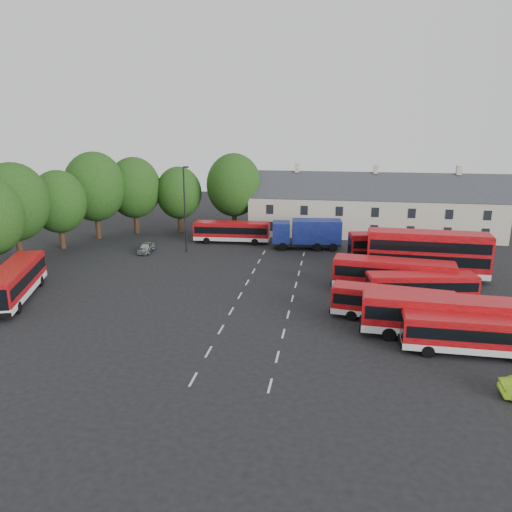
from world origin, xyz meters
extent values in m
plane|color=black|center=(0.00, 0.00, 0.00)|extent=(140.00, 140.00, 0.00)
cube|color=beige|center=(0.00, -14.00, 0.01)|extent=(0.15, 1.80, 0.01)
cube|color=beige|center=(0.00, -10.00, 0.01)|extent=(0.15, 1.80, 0.01)
cube|color=beige|center=(0.00, -6.00, 0.01)|extent=(0.15, 1.80, 0.01)
cube|color=beige|center=(0.00, -2.00, 0.01)|extent=(0.15, 1.80, 0.01)
cube|color=beige|center=(0.00, 2.00, 0.01)|extent=(0.15, 1.80, 0.01)
cube|color=beige|center=(0.00, 6.00, 0.01)|extent=(0.15, 1.80, 0.01)
cube|color=beige|center=(0.00, 10.00, 0.01)|extent=(0.15, 1.80, 0.01)
cube|color=beige|center=(0.00, 14.00, 0.01)|extent=(0.15, 1.80, 0.01)
cube|color=beige|center=(0.00, 18.00, 0.01)|extent=(0.15, 1.80, 0.01)
cube|color=beige|center=(5.00, -14.00, 0.01)|extent=(0.15, 1.80, 0.01)
cube|color=beige|center=(5.00, -10.00, 0.01)|extent=(0.15, 1.80, 0.01)
cube|color=beige|center=(5.00, -6.00, 0.01)|extent=(0.15, 1.80, 0.01)
cube|color=beige|center=(5.00, -2.00, 0.01)|extent=(0.15, 1.80, 0.01)
cube|color=beige|center=(5.00, 2.00, 0.01)|extent=(0.15, 1.80, 0.01)
cube|color=beige|center=(5.00, 6.00, 0.01)|extent=(0.15, 1.80, 0.01)
cube|color=beige|center=(5.00, 10.00, 0.01)|extent=(0.15, 1.80, 0.01)
cube|color=beige|center=(5.00, 14.00, 0.01)|extent=(0.15, 1.80, 0.01)
cube|color=beige|center=(5.00, 18.00, 0.01)|extent=(0.15, 1.80, 0.01)
cylinder|color=black|center=(-28.00, 10.00, 2.10)|extent=(0.70, 0.70, 4.20)
ellipsoid|color=black|center=(-28.00, 10.00, 6.97)|extent=(7.92, 7.92, 9.11)
cylinder|color=black|center=(-26.00, 16.00, 1.84)|extent=(0.70, 0.70, 3.67)
ellipsoid|color=black|center=(-26.00, 16.00, 6.10)|extent=(6.93, 6.93, 7.97)
cylinder|color=black|center=(-24.00, 22.00, 2.19)|extent=(0.70, 0.70, 4.38)
ellipsoid|color=black|center=(-24.00, 22.00, 7.26)|extent=(8.25, 8.25, 9.49)
cylinder|color=black|center=(-20.00, 26.00, 2.01)|extent=(0.70, 0.70, 4.02)
ellipsoid|color=black|center=(-20.00, 26.00, 6.68)|extent=(7.59, 7.59, 8.73)
cylinder|color=black|center=(-14.00, 28.00, 1.75)|extent=(0.70, 0.70, 3.50)
ellipsoid|color=black|center=(-14.00, 28.00, 5.81)|extent=(6.60, 6.60, 7.59)
cylinder|color=black|center=(-6.00, 29.00, 2.10)|extent=(0.70, 0.70, 4.20)
ellipsoid|color=black|center=(-6.00, 29.00, 6.97)|extent=(7.92, 7.92, 9.11)
cube|color=beige|center=(14.00, 30.00, 2.75)|extent=(35.00, 7.00, 5.50)
cube|color=#2D3035|center=(14.00, 30.00, 5.50)|extent=(35.70, 7.13, 7.13)
cube|color=beige|center=(3.00, 30.00, 9.46)|extent=(0.60, 0.90, 1.20)
cube|color=beige|center=(14.00, 30.00, 9.46)|extent=(0.60, 0.90, 1.20)
cube|color=beige|center=(25.00, 30.00, 9.46)|extent=(0.60, 0.90, 1.20)
cube|color=silver|center=(18.63, -7.44, 0.69)|extent=(9.90, 2.45, 0.49)
cube|color=#A1090F|center=(18.63, -7.44, 1.81)|extent=(9.90, 2.45, 1.75)
cube|color=black|center=(18.63, -7.44, 1.86)|extent=(9.51, 2.49, 0.85)
cube|color=#A1090F|center=(18.63, -7.44, 2.73)|extent=(9.70, 2.35, 0.11)
cylinder|color=black|center=(15.46, -8.38, 0.45)|extent=(0.90, 0.27, 0.90)
cube|color=silver|center=(16.84, -5.06, 0.83)|extent=(11.89, 3.35, 0.59)
cube|color=#A1090F|center=(16.84, -5.06, 2.16)|extent=(11.89, 3.35, 2.08)
cube|color=black|center=(16.84, -5.06, 2.22)|extent=(11.42, 3.38, 1.01)
cube|color=#A1090F|center=(16.84, -5.06, 3.26)|extent=(11.64, 3.23, 0.13)
cylinder|color=black|center=(13.02, -6.04, 0.53)|extent=(1.08, 0.36, 1.07)
cylinder|color=black|center=(20.66, -4.07, 0.53)|extent=(1.08, 0.36, 1.07)
cube|color=silver|center=(13.56, -2.00, 0.69)|extent=(10.02, 3.70, 0.49)
cube|color=#A1090F|center=(13.56, -2.00, 1.80)|extent=(10.02, 3.70, 1.74)
cube|color=black|center=(13.56, -2.00, 1.85)|extent=(9.64, 3.70, 0.85)
cube|color=#A1090F|center=(13.56, -2.00, 2.72)|extent=(9.81, 3.59, 0.11)
cylinder|color=black|center=(10.31, -2.51, 0.45)|extent=(0.92, 0.38, 0.89)
cylinder|color=black|center=(16.81, -1.48, 0.45)|extent=(0.92, 0.38, 0.89)
cube|color=silver|center=(16.60, 2.71, 0.69)|extent=(10.02, 3.81, 0.49)
cube|color=#A1090F|center=(16.60, 2.71, 1.80)|extent=(10.02, 3.81, 1.73)
cube|color=black|center=(16.60, 2.71, 1.85)|extent=(9.64, 3.80, 0.85)
cube|color=#A1090F|center=(16.60, 2.71, 2.71)|extent=(9.81, 3.69, 0.11)
cylinder|color=black|center=(13.67, 1.20, 0.44)|extent=(0.92, 0.39, 0.89)
cylinder|color=black|center=(19.52, 4.22, 0.44)|extent=(0.92, 0.39, 0.89)
cube|color=silver|center=(14.38, 5.38, 0.80)|extent=(11.57, 3.88, 0.57)
cube|color=#A1090F|center=(14.38, 5.38, 2.09)|extent=(11.57, 3.88, 2.01)
cube|color=black|center=(14.38, 5.38, 2.14)|extent=(11.13, 3.89, 0.98)
cube|color=#A1090F|center=(14.38, 5.38, 3.15)|extent=(11.34, 3.75, 0.12)
cylinder|color=black|center=(10.63, 4.65, 0.52)|extent=(1.06, 0.41, 1.03)
cylinder|color=black|center=(18.12, 6.12, 0.52)|extent=(1.06, 0.41, 1.03)
cube|color=silver|center=(18.25, 10.26, 0.86)|extent=(12.35, 3.33, 0.61)
cube|color=#A1090F|center=(18.25, 10.26, 3.03)|extent=(12.35, 3.33, 3.73)
cube|color=black|center=(18.25, 10.26, 2.31)|extent=(11.86, 3.37, 1.06)
cube|color=#A1090F|center=(18.25, 10.26, 4.95)|extent=(12.10, 3.21, 0.13)
cylinder|color=black|center=(14.28, 9.18, 0.56)|extent=(1.13, 0.36, 1.11)
cylinder|color=black|center=(22.22, 11.34, 0.56)|extent=(1.13, 0.36, 1.11)
cube|color=black|center=(18.25, 10.26, 3.75)|extent=(11.86, 3.37, 1.06)
cube|color=silver|center=(15.20, 13.58, 0.69)|extent=(10.06, 3.87, 0.49)
cube|color=#A1090F|center=(15.20, 13.58, 2.43)|extent=(10.06, 3.87, 2.99)
cube|color=black|center=(15.20, 13.58, 1.85)|extent=(9.68, 3.86, 0.85)
cube|color=#A1090F|center=(15.20, 13.58, 3.97)|extent=(9.85, 3.75, 0.11)
cylinder|color=black|center=(12.28, 12.05, 0.45)|extent=(0.92, 0.40, 0.89)
cylinder|color=black|center=(18.13, 15.11, 0.45)|extent=(0.92, 0.40, 0.89)
cube|color=black|center=(15.20, 13.58, 3.01)|extent=(9.68, 3.86, 0.85)
cube|color=silver|center=(-20.26, -2.23, 0.81)|extent=(5.94, 11.69, 0.57)
cube|color=#A1090F|center=(-20.26, -2.23, 2.11)|extent=(5.94, 11.69, 2.03)
cube|color=black|center=(-20.26, -2.23, 2.16)|extent=(5.86, 11.27, 0.99)
cube|color=#A1090F|center=(-20.26, -2.23, 3.17)|extent=(5.77, 11.44, 0.12)
cylinder|color=black|center=(-18.03, -5.37, 0.52)|extent=(0.59, 1.08, 1.04)
cylinder|color=black|center=(-22.48, 0.90, 0.52)|extent=(0.59, 1.08, 1.04)
cube|color=silver|center=(-5.02, 22.41, 0.71)|extent=(10.24, 2.79, 0.51)
cube|color=#A1090F|center=(-5.02, 22.41, 1.87)|extent=(10.24, 2.79, 1.80)
cube|color=black|center=(-5.02, 22.41, 1.91)|extent=(9.84, 2.83, 0.88)
cube|color=#A1090F|center=(-5.02, 22.41, 2.81)|extent=(10.03, 2.69, 0.11)
cylinder|color=black|center=(-8.21, 21.21, 0.46)|extent=(0.93, 0.30, 0.92)
cylinder|color=black|center=(-1.83, 23.61, 0.46)|extent=(0.93, 0.30, 0.92)
cube|color=black|center=(5.14, 20.77, 0.71)|extent=(8.89, 3.20, 0.33)
cube|color=navy|center=(1.89, 20.44, 2.17)|extent=(2.44, 2.93, 2.61)
cube|color=black|center=(0.87, 20.33, 2.57)|extent=(0.35, 2.31, 1.30)
cube|color=navy|center=(6.38, 20.90, 2.34)|extent=(6.44, 3.34, 2.94)
cylinder|color=black|center=(2.24, 19.24, 0.54)|extent=(1.11, 0.42, 1.09)
cylinder|color=black|center=(8.30, 22.33, 0.54)|extent=(1.11, 0.42, 1.09)
imported|color=#ABAEB2|center=(-14.60, 15.71, 0.63)|extent=(1.78, 3.82, 1.26)
cylinder|color=black|center=(-9.73, 16.89, 5.29)|extent=(0.19, 0.19, 10.59)
cube|color=black|center=(-9.42, 16.96, 10.59)|extent=(0.68, 0.39, 0.19)
camera|label=1|loc=(8.56, -41.84, 16.20)|focal=35.00mm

